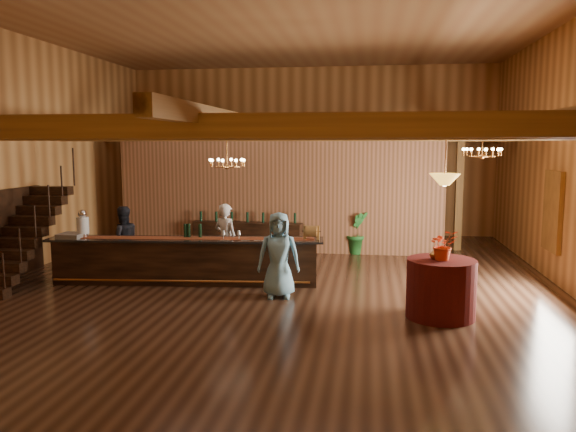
# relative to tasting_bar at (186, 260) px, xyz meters

# --- Properties ---
(floor) EXTENTS (14.00, 14.00, 0.00)m
(floor) POSITION_rel_tasting_bar_xyz_m (1.89, 0.32, -0.50)
(floor) COLOR #492E1E
(floor) RESTS_ON ground
(ceiling) EXTENTS (14.00, 14.00, 0.00)m
(ceiling) POSITION_rel_tasting_bar_xyz_m (1.89, 0.32, 5.00)
(ceiling) COLOR brown
(ceiling) RESTS_ON wall_back
(wall_back) EXTENTS (12.00, 0.10, 5.50)m
(wall_back) POSITION_rel_tasting_bar_xyz_m (1.89, 7.32, 2.25)
(wall_back) COLOR #BE8445
(wall_back) RESTS_ON floor
(wall_front) EXTENTS (12.00, 0.10, 5.50)m
(wall_front) POSITION_rel_tasting_bar_xyz_m (1.89, -6.68, 2.25)
(wall_front) COLOR #BE8445
(wall_front) RESTS_ON floor
(wall_left) EXTENTS (0.10, 14.00, 5.50)m
(wall_left) POSITION_rel_tasting_bar_xyz_m (-4.11, 0.32, 2.25)
(wall_left) COLOR #BE8445
(wall_left) RESTS_ON floor
(wall_right) EXTENTS (0.10, 14.00, 5.50)m
(wall_right) POSITION_rel_tasting_bar_xyz_m (7.89, 0.32, 2.25)
(wall_right) COLOR #BE8445
(wall_right) RESTS_ON floor
(beam_grid) EXTENTS (11.90, 13.90, 0.39)m
(beam_grid) POSITION_rel_tasting_bar_xyz_m (1.89, 0.83, 2.74)
(beam_grid) COLOR #A36C2E
(beam_grid) RESTS_ON wall_left
(support_posts) EXTENTS (9.20, 10.20, 3.20)m
(support_posts) POSITION_rel_tasting_bar_xyz_m (1.89, -0.18, 1.10)
(support_posts) COLOR #A36C2E
(support_posts) RESTS_ON floor
(partition_wall) EXTENTS (9.00, 0.18, 3.10)m
(partition_wall) POSITION_rel_tasting_bar_xyz_m (1.39, 3.82, 1.05)
(partition_wall) COLOR brown
(partition_wall) RESTS_ON floor
(window_right_back) EXTENTS (0.12, 1.05, 1.75)m
(window_right_back) POSITION_rel_tasting_bar_xyz_m (7.84, 1.32, 1.05)
(window_right_back) COLOR white
(window_right_back) RESTS_ON wall_right
(staircase) EXTENTS (1.00, 2.80, 2.00)m
(staircase) POSITION_rel_tasting_bar_xyz_m (-3.56, -0.42, 0.50)
(staircase) COLOR #3C2111
(staircase) RESTS_ON floor
(backroom_boxes) EXTENTS (4.10, 0.60, 1.10)m
(backroom_boxes) POSITION_rel_tasting_bar_xyz_m (1.60, 5.82, 0.03)
(backroom_boxes) COLOR #3C2111
(backroom_boxes) RESTS_ON floor
(tasting_bar) EXTENTS (5.95, 1.31, 1.00)m
(tasting_bar) POSITION_rel_tasting_bar_xyz_m (0.00, 0.00, 0.00)
(tasting_bar) COLOR #3C2111
(tasting_bar) RESTS_ON floor
(beverage_dispenser) EXTENTS (0.26, 0.26, 0.60)m
(beverage_dispenser) POSITION_rel_tasting_bar_xyz_m (-2.24, -0.17, 0.77)
(beverage_dispenser) COLOR silver
(beverage_dispenser) RESTS_ON tasting_bar
(glass_rack_tray) EXTENTS (0.50, 0.50, 0.10)m
(glass_rack_tray) POSITION_rel_tasting_bar_xyz_m (-2.44, -0.28, 0.53)
(glass_rack_tray) COLOR gray
(glass_rack_tray) RESTS_ON tasting_bar
(raffle_drum) EXTENTS (0.34, 0.24, 0.30)m
(raffle_drum) POSITION_rel_tasting_bar_xyz_m (2.70, 0.22, 0.66)
(raffle_drum) COLOR brown
(raffle_drum) RESTS_ON tasting_bar
(bar_bottle_0) EXTENTS (0.07, 0.07, 0.30)m
(bar_bottle_0) POSITION_rel_tasting_bar_xyz_m (-0.03, 0.11, 0.63)
(bar_bottle_0) COLOR black
(bar_bottle_0) RESTS_ON tasting_bar
(bar_bottle_1) EXTENTS (0.07, 0.07, 0.30)m
(bar_bottle_1) POSITION_rel_tasting_bar_xyz_m (0.04, 0.12, 0.63)
(bar_bottle_1) COLOR black
(bar_bottle_1) RESTS_ON tasting_bar
(bar_bottle_2) EXTENTS (0.07, 0.07, 0.30)m
(bar_bottle_2) POSITION_rel_tasting_bar_xyz_m (0.29, 0.14, 0.63)
(bar_bottle_2) COLOR black
(bar_bottle_2) RESTS_ON tasting_bar
(backbar_shelf) EXTENTS (3.07, 0.74, 0.85)m
(backbar_shelf) POSITION_rel_tasting_bar_xyz_m (0.59, 3.54, -0.07)
(backbar_shelf) COLOR #3C2111
(backbar_shelf) RESTS_ON floor
(round_table) EXTENTS (1.18, 1.18, 1.02)m
(round_table) POSITION_rel_tasting_bar_xyz_m (5.15, -1.68, 0.01)
(round_table) COLOR #3F0E0B
(round_table) RESTS_ON floor
(chandelier_left) EXTENTS (0.80, 0.80, 0.77)m
(chandelier_left) POSITION_rel_tasting_bar_xyz_m (0.75, 0.74, 2.09)
(chandelier_left) COLOR #B67032
(chandelier_left) RESTS_ON beam_grid
(chandelier_right) EXTENTS (0.80, 0.80, 0.53)m
(chandelier_right) POSITION_rel_tasting_bar_xyz_m (6.23, 0.92, 2.33)
(chandelier_right) COLOR #B67032
(chandelier_right) RESTS_ON beam_grid
(pendant_lamp) EXTENTS (0.52, 0.52, 0.90)m
(pendant_lamp) POSITION_rel_tasting_bar_xyz_m (5.15, -1.68, 1.90)
(pendant_lamp) COLOR #B67032
(pendant_lamp) RESTS_ON beam_grid
(bartender) EXTENTS (0.72, 0.61, 1.66)m
(bartender) POSITION_rel_tasting_bar_xyz_m (0.68, 0.81, 0.33)
(bartender) COLOR silver
(bartender) RESTS_ON floor
(staff_second) EXTENTS (0.97, 0.93, 1.58)m
(staff_second) POSITION_rel_tasting_bar_xyz_m (-1.72, 0.66, 0.29)
(staff_second) COLOR black
(staff_second) RESTS_ON floor
(guest) EXTENTS (0.88, 0.63, 1.68)m
(guest) POSITION_rel_tasting_bar_xyz_m (2.16, -0.81, 0.34)
(guest) COLOR #6FA7C3
(guest) RESTS_ON floor
(floor_plant) EXTENTS (0.64, 0.52, 1.16)m
(floor_plant) POSITION_rel_tasting_bar_xyz_m (3.61, 3.82, 0.08)
(floor_plant) COLOR #1E5F21
(floor_plant) RESTS_ON floor
(table_flowers) EXTENTS (0.56, 0.51, 0.53)m
(table_flowers) POSITION_rel_tasting_bar_xyz_m (5.15, -1.74, 0.79)
(table_flowers) COLOR red
(table_flowers) RESTS_ON round_table
(table_vase) EXTENTS (0.15, 0.15, 0.30)m
(table_vase) POSITION_rel_tasting_bar_xyz_m (5.03, -1.66, 0.67)
(table_vase) COLOR #B67032
(table_vase) RESTS_ON round_table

